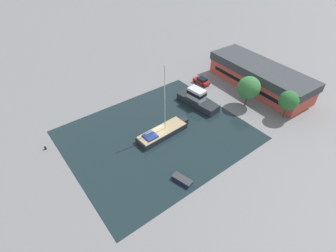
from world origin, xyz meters
TOP-DOWN VIEW (x-y plane):
  - ground_plane at (0.00, 0.00)m, footprint 440.00×440.00m
  - water_canal at (0.00, 0.00)m, footprint 28.36×33.74m
  - warehouse_building at (0.32, 30.24)m, footprint 26.52×10.32m
  - quay_tree_near_building at (3.68, 21.53)m, footprint 4.91×4.91m
  - quay_tree_by_water at (11.52, 24.34)m, footprint 4.00×4.00m
  - parked_car at (-9.12, 20.12)m, footprint 4.44×2.18m
  - sailboat_moored at (0.47, 0.87)m, footprint 3.77×11.60m
  - motor_cruiser at (-2.97, 13.01)m, footprint 10.34×4.38m
  - small_dinghy at (11.56, -3.47)m, footprint 3.64×2.15m
  - mooring_bollard at (-9.31, -18.58)m, footprint 0.39×0.39m

SIDE VIEW (x-z plane):
  - ground_plane at x=0.00m, z-range 0.00..0.00m
  - water_canal at x=0.00m, z-range 0.00..0.01m
  - mooring_bollard at x=-9.31m, z-range 0.01..0.70m
  - small_dinghy at x=11.56m, z-range 0.01..0.74m
  - sailboat_moored at x=0.47m, z-range -6.63..7.98m
  - parked_car at x=-9.12m, z-range 0.00..1.65m
  - motor_cruiser at x=-2.97m, z-range -0.55..3.36m
  - warehouse_building at x=0.32m, z-range 0.04..5.59m
  - quay_tree_by_water at x=11.52m, z-range 1.12..7.36m
  - quay_tree_near_building at x=3.68m, z-range 1.01..7.96m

